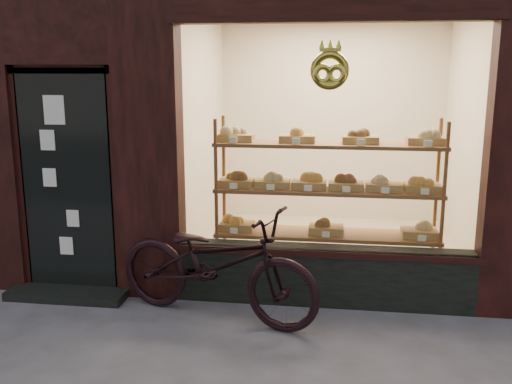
# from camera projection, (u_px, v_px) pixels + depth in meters

# --- Properties ---
(display_shelf) EXTENTS (2.20, 0.45, 1.70)m
(display_shelf) POSITION_uv_depth(u_px,v_px,m) (327.00, 202.00, 5.60)
(display_shelf) COLOR brown
(display_shelf) RESTS_ON ground
(bicycle) EXTENTS (2.03, 1.18, 1.01)m
(bicycle) POSITION_uv_depth(u_px,v_px,m) (216.00, 263.00, 4.96)
(bicycle) COLOR black
(bicycle) RESTS_ON ground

